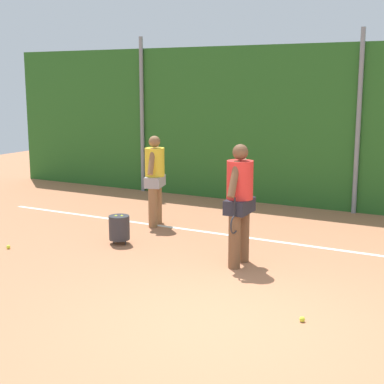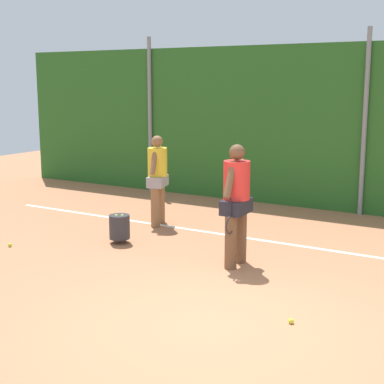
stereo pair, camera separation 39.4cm
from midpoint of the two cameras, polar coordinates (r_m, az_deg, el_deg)
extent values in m
plane|color=#B2704C|center=(8.59, 7.66, -8.06)|extent=(28.71, 28.71, 0.00)
cube|color=#286023|center=(12.68, 15.47, 6.06)|extent=(18.66, 0.25, 3.59)
cylinder|color=gray|center=(14.68, -5.76, 7.55)|extent=(0.10, 0.10, 3.87)
cylinder|color=gray|center=(12.50, 15.32, 6.65)|extent=(0.10, 0.10, 3.87)
cube|color=white|center=(10.03, 10.90, -5.35)|extent=(13.64, 0.10, 0.01)
cylinder|color=brown|center=(8.99, 3.87, -4.40)|extent=(0.18, 0.18, 0.82)
cylinder|color=brown|center=(8.66, 2.93, -4.97)|extent=(0.18, 0.18, 0.82)
cube|color=#23232D|center=(8.70, 3.45, -1.39)|extent=(0.33, 0.55, 0.22)
cylinder|color=red|center=(8.62, 3.48, 1.21)|extent=(0.40, 0.40, 0.58)
sphere|color=brown|center=(8.56, 3.51, 3.98)|extent=(0.24, 0.24, 0.24)
cylinder|color=brown|center=(8.82, 4.07, 1.71)|extent=(0.12, 0.33, 0.54)
cylinder|color=brown|center=(8.41, 2.87, 1.27)|extent=(0.12, 0.33, 0.54)
cylinder|color=black|center=(8.39, 2.91, -1.46)|extent=(0.03, 0.03, 0.28)
torus|color=#26262B|center=(8.45, 2.89, -3.25)|extent=(0.03, 0.28, 0.28)
cylinder|color=#8C603D|center=(11.10, -4.92, -1.58)|extent=(0.17, 0.17, 0.77)
cylinder|color=#8C603D|center=(11.42, -4.42, -1.22)|extent=(0.17, 0.17, 0.77)
cube|color=#99999E|center=(11.17, -4.71, 1.06)|extent=(0.43, 0.58, 0.21)
cylinder|color=yellow|center=(11.11, -4.74, 2.97)|extent=(0.38, 0.38, 0.55)
sphere|color=#8C603D|center=(11.07, -4.77, 5.01)|extent=(0.22, 0.22, 0.22)
cylinder|color=#8C603D|center=(10.90, -5.06, 3.03)|extent=(0.16, 0.30, 0.52)
cylinder|color=#8C603D|center=(11.31, -4.43, 3.33)|extent=(0.16, 0.30, 0.52)
cylinder|color=black|center=(11.46, -4.52, 1.55)|extent=(0.03, 0.03, 0.28)
torus|color=#26262B|center=(11.51, -4.50, 0.22)|extent=(0.10, 0.28, 0.28)
cylinder|color=#2D2D33|center=(10.07, -8.35, -3.52)|extent=(0.36, 0.36, 0.42)
cylinder|color=#2D2D33|center=(10.06, -7.73, -4.99)|extent=(0.02, 0.02, 0.08)
cylinder|color=#2D2D33|center=(10.21, -8.88, -4.79)|extent=(0.02, 0.02, 0.08)
cylinder|color=#2D2D33|center=(10.23, -7.89, -4.72)|extent=(0.02, 0.02, 0.08)
sphere|color=#CCDB33|center=(10.02, -8.09, -2.46)|extent=(0.07, 0.07, 0.07)
sphere|color=#CCDB33|center=(10.04, -8.68, -2.46)|extent=(0.07, 0.07, 0.07)
sphere|color=#CCDB33|center=(10.27, -18.82, -5.19)|extent=(0.07, 0.07, 0.07)
sphere|color=#CCDB33|center=(6.99, 9.27, -12.37)|extent=(0.07, 0.07, 0.07)
camera|label=1|loc=(0.20, -91.14, -0.22)|focal=53.74mm
camera|label=2|loc=(0.20, 88.86, 0.22)|focal=53.74mm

